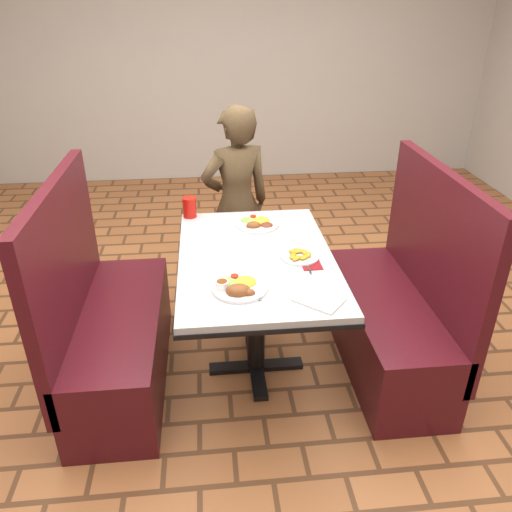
% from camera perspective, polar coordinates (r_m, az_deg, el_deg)
% --- Properties ---
extents(room, '(7.00, 7.04, 2.82)m').
position_cam_1_polar(room, '(2.30, 0.00, 26.58)').
color(room, '#A05F34').
rests_on(room, ground).
extents(dining_table, '(0.81, 1.21, 0.75)m').
position_cam_1_polar(dining_table, '(2.64, 0.00, -1.84)').
color(dining_table, '#AEB1B3').
rests_on(dining_table, ground).
extents(booth_bench_left, '(0.47, 1.20, 1.17)m').
position_cam_1_polar(booth_bench_left, '(2.86, -16.27, -8.23)').
color(booth_bench_left, '#491018').
rests_on(booth_bench_left, ground).
extents(booth_bench_right, '(0.47, 1.20, 1.17)m').
position_cam_1_polar(booth_bench_right, '(2.99, 15.49, -6.40)').
color(booth_bench_right, '#491018').
rests_on(booth_bench_right, ground).
extents(diner_person, '(0.57, 0.45, 1.35)m').
position_cam_1_polar(diner_person, '(3.45, -2.25, 5.93)').
color(diner_person, brown).
rests_on(diner_person, ground).
extents(near_dinner_plate, '(0.26, 0.26, 0.08)m').
position_cam_1_polar(near_dinner_plate, '(2.29, -1.99, -3.27)').
color(near_dinner_plate, white).
rests_on(near_dinner_plate, dining_table).
extents(far_dinner_plate, '(0.25, 0.25, 0.06)m').
position_cam_1_polar(far_dinner_plate, '(2.94, 0.15, 3.95)').
color(far_dinner_plate, white).
rests_on(far_dinner_plate, dining_table).
extents(plantain_plate, '(0.20, 0.20, 0.03)m').
position_cam_1_polar(plantain_plate, '(2.59, 5.01, 0.07)').
color(plantain_plate, white).
rests_on(plantain_plate, dining_table).
extents(maroon_napkin, '(0.10, 0.10, 0.00)m').
position_cam_1_polar(maroon_napkin, '(2.52, 6.38, -1.09)').
color(maroon_napkin, maroon).
rests_on(maroon_napkin, dining_table).
extents(spoon_utensil, '(0.01, 0.12, 0.00)m').
position_cam_1_polar(spoon_utensil, '(2.49, 6.04, -1.37)').
color(spoon_utensil, silver).
rests_on(spoon_utensil, dining_table).
extents(red_tumbler, '(0.08, 0.08, 0.12)m').
position_cam_1_polar(red_tumbler, '(3.07, -7.61, 5.54)').
color(red_tumbler, red).
rests_on(red_tumbler, dining_table).
extents(paper_napkin, '(0.25, 0.25, 0.01)m').
position_cam_1_polar(paper_napkin, '(2.24, 7.21, -4.96)').
color(paper_napkin, white).
rests_on(paper_napkin, dining_table).
extents(knife_utensil, '(0.04, 0.17, 0.00)m').
position_cam_1_polar(knife_utensil, '(2.29, -0.06, -3.83)').
color(knife_utensil, silver).
rests_on(knife_utensil, dining_table).
extents(fork_utensil, '(0.01, 0.14, 0.00)m').
position_cam_1_polar(fork_utensil, '(2.27, -0.86, -4.26)').
color(fork_utensil, silver).
rests_on(fork_utensil, dining_table).
extents(lettuce_shreds, '(0.28, 0.32, 0.00)m').
position_cam_1_polar(lettuce_shreds, '(2.65, 0.73, 0.66)').
color(lettuce_shreds, '#9CCB51').
rests_on(lettuce_shreds, dining_table).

